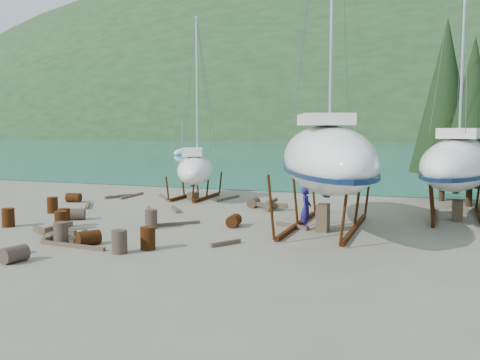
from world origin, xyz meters
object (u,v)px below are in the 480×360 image
(worker, at_px, (306,208))
(large_sailboat_far, at_px, (459,163))
(large_sailboat_near, at_px, (327,158))
(small_sailboat_shore, at_px, (195,169))

(worker, bearing_deg, large_sailboat_far, -51.48)
(large_sailboat_near, bearing_deg, large_sailboat_far, 21.47)
(small_sailboat_shore, bearing_deg, large_sailboat_far, -32.10)
(small_sailboat_shore, bearing_deg, worker, -63.49)
(large_sailboat_near, xyz_separation_m, small_sailboat_shore, (-10.13, 7.55, -1.35))
(worker, bearing_deg, large_sailboat_near, -62.30)
(large_sailboat_far, bearing_deg, large_sailboat_near, -130.19)
(small_sailboat_shore, height_order, worker, small_sailboat_shore)
(small_sailboat_shore, relative_size, worker, 6.05)
(large_sailboat_far, relative_size, worker, 9.02)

